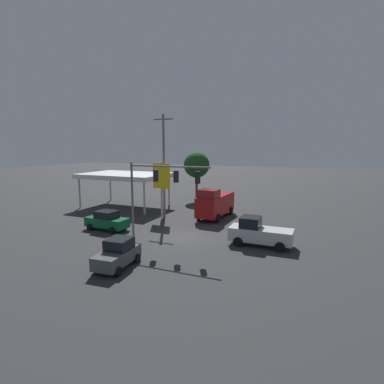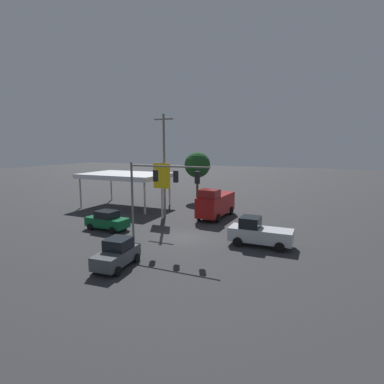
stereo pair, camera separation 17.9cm
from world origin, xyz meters
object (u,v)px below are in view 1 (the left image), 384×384
(traffic_signal_assembly, at_px, (159,183))
(utility_pole, at_px, (164,164))
(sedan_waiting, at_px, (107,220))
(street_tree, at_px, (197,165))
(price_sign, at_px, (161,179))
(hatchback_crossing, at_px, (118,254))
(pickup_parked, at_px, (259,233))
(delivery_truck, at_px, (215,203))

(traffic_signal_assembly, height_order, utility_pole, utility_pole)
(sedan_waiting, relative_size, street_tree, 0.60)
(utility_pole, xyz_separation_m, sedan_waiting, (2.42, 7.57, -5.33))
(traffic_signal_assembly, bearing_deg, sedan_waiting, -9.93)
(price_sign, bearing_deg, sedan_waiting, 65.49)
(traffic_signal_assembly, relative_size, hatchback_crossing, 1.92)
(price_sign, xyz_separation_m, pickup_parked, (-12.05, 5.02, -3.52))
(hatchback_crossing, bearing_deg, price_sign, -168.13)
(hatchback_crossing, distance_m, pickup_parked, 11.70)
(sedan_waiting, distance_m, street_tree, 19.83)
(hatchback_crossing, bearing_deg, traffic_signal_assembly, 175.99)
(price_sign, relative_size, street_tree, 0.86)
(utility_pole, relative_size, price_sign, 1.86)
(hatchback_crossing, distance_m, street_tree, 27.33)
(traffic_signal_assembly, bearing_deg, utility_pole, -63.74)
(sedan_waiting, distance_m, delivery_truck, 12.38)
(price_sign, distance_m, pickup_parked, 13.52)
(traffic_signal_assembly, height_order, street_tree, street_tree)
(delivery_truck, distance_m, pickup_parked, 10.42)
(traffic_signal_assembly, height_order, sedan_waiting, traffic_signal_assembly)
(sedan_waiting, bearing_deg, price_sign, -111.30)
(price_sign, bearing_deg, street_tree, -85.43)
(hatchback_crossing, bearing_deg, pickup_parked, 131.74)
(pickup_parked, distance_m, street_tree, 22.71)
(pickup_parked, relative_size, street_tree, 0.70)
(price_sign, height_order, delivery_truck, price_sign)
(sedan_waiting, xyz_separation_m, hatchback_crossing, (-6.79, 7.26, -0.00))
(pickup_parked, xyz_separation_m, street_tree, (13.09, -18.03, 4.35))
(sedan_waiting, distance_m, hatchback_crossing, 9.94)
(utility_pole, distance_m, delivery_truck, 7.59)
(traffic_signal_assembly, distance_m, utility_pole, 9.82)
(delivery_truck, bearing_deg, sedan_waiting, -38.91)
(hatchback_crossing, relative_size, pickup_parked, 0.75)
(utility_pole, bearing_deg, traffic_signal_assembly, 116.26)
(utility_pole, height_order, hatchback_crossing, utility_pole)
(sedan_waiting, distance_m, pickup_parked, 14.93)
(utility_pole, xyz_separation_m, hatchback_crossing, (-4.37, 14.83, -5.33))
(traffic_signal_assembly, relative_size, delivery_truck, 1.09)
(price_sign, distance_m, delivery_truck, 6.85)
(sedan_waiting, bearing_deg, pickup_parked, -172.23)
(hatchback_crossing, bearing_deg, utility_pole, -168.08)
(hatchback_crossing, relative_size, delivery_truck, 0.57)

